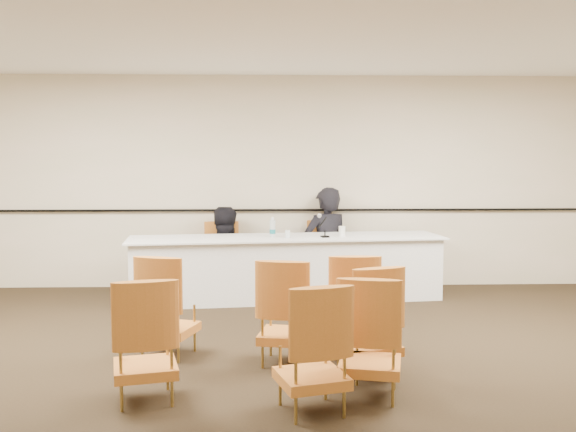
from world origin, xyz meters
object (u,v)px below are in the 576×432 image
object	(u,v)px
water_bottle	(273,227)
aud_chair_back_left	(145,339)
panelist_second	(222,268)
aud_chair_front_right	(352,303)
microphone	(325,226)
aud_chair_front_mid	(286,311)
coffee_cup	(342,232)
panelist_main_chair	(326,255)
aud_chair_back_mid	(312,347)
panelist_main	(326,253)
aud_chair_back_right	(370,336)
drinking_glass	(288,234)
aud_chair_extra	(367,320)
panelist_second_chair	(222,257)
aud_chair_front_left	(168,305)
panel_table	(287,268)

from	to	relation	value
water_bottle	aud_chair_back_left	bearing A→B (deg)	-105.89
panelist_second	aud_chair_front_right	world-z (taller)	panelist_second
microphone	aud_chair_front_mid	bearing A→B (deg)	-124.22
coffee_cup	panelist_main_chair	bearing A→B (deg)	101.91
panelist_second	aud_chair_back_mid	distance (m)	4.39
panelist_main	aud_chair_back_right	bearing A→B (deg)	67.82
drinking_glass	panelist_main_chair	bearing A→B (deg)	53.88
water_bottle	aud_chair_back_right	bearing A→B (deg)	-78.55
aud_chair_front_right	panelist_main	bearing A→B (deg)	89.78
microphone	water_bottle	distance (m)	0.68
microphone	aud_chair_front_right	distance (m)	2.36
panelist_main_chair	microphone	size ratio (longest dim) A/B	3.12
aud_chair_front_mid	aud_chair_back_mid	bearing A→B (deg)	-70.75
microphone	aud_chair_extra	bearing A→B (deg)	-109.90
water_bottle	panelist_second_chair	bearing A→B (deg)	142.99
panelist_main_chair	panelist_second_chair	distance (m)	1.46
panelist_main	aud_chair_back_right	xyz separation A→B (m)	(-0.05, -4.16, -0.03)
aud_chair_front_left	drinking_glass	bearing A→B (deg)	80.22
aud_chair_front_mid	aud_chair_front_right	distance (m)	0.68
aud_chair_back_left	aud_chair_back_mid	size ratio (longest dim) A/B	1.00
aud_chair_back_left	microphone	bearing A→B (deg)	50.53
panelist_second_chair	aud_chair_front_mid	bearing A→B (deg)	-82.33
panelist_main	aud_chair_back_right	size ratio (longest dim) A/B	1.95
panelist_second	aud_chair_back_mid	bearing A→B (deg)	89.46
aud_chair_front_left	aud_chair_front_mid	bearing A→B (deg)	4.17
panelist_second_chair	water_bottle	xyz separation A→B (m)	(0.69, -0.52, 0.47)
aud_chair_front_left	aud_chair_front_right	xyz separation A→B (m)	(1.71, 0.01, 0.00)
drinking_glass	aud_chair_back_mid	world-z (taller)	aud_chair_back_mid
microphone	aud_chair_front_left	world-z (taller)	microphone
aud_chair_front_left	water_bottle	bearing A→B (deg)	85.07
panelist_main	aud_chair_back_left	size ratio (longest dim) A/B	1.95
water_bottle	aud_chair_extra	xyz separation A→B (m)	(0.76, -3.01, -0.47)
aud_chair_front_left	aud_chair_back_mid	size ratio (longest dim) A/B	1.00
panelist_second	aud_chair_extra	distance (m)	3.82
panelist_second_chair	aud_chair_back_left	size ratio (longest dim) A/B	1.00
drinking_glass	aud_chair_back_mid	distance (m)	3.68
panelist_second_chair	aud_chair_back_left	distance (m)	4.04
microphone	aud_chair_back_left	world-z (taller)	microphone
drinking_glass	microphone	bearing A→B (deg)	4.20
panelist_main_chair	drinking_glass	xyz separation A→B (m)	(-0.57, -0.78, 0.39)
panelist_main	drinking_glass	world-z (taller)	panelist_main
coffee_cup	aud_chair_back_right	xyz separation A→B (m)	(-0.20, -3.49, -0.41)
panel_table	aud_chair_front_left	size ratio (longest dim) A/B	4.28
panel_table	aud_chair_front_mid	distance (m)	2.67
panel_table	aud_chair_back_right	bearing A→B (deg)	-87.69
aud_chair_front_left	panelist_second	bearing A→B (deg)	101.63
drinking_glass	aud_chair_front_mid	bearing A→B (deg)	-92.21
panel_table	panelist_main	size ratio (longest dim) A/B	2.19
panelist_second_chair	aud_chair_back_right	xyz separation A→B (m)	(1.39, -4.01, 0.00)
panel_table	panelist_main	xyz separation A→B (m)	(0.58, 0.66, 0.10)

